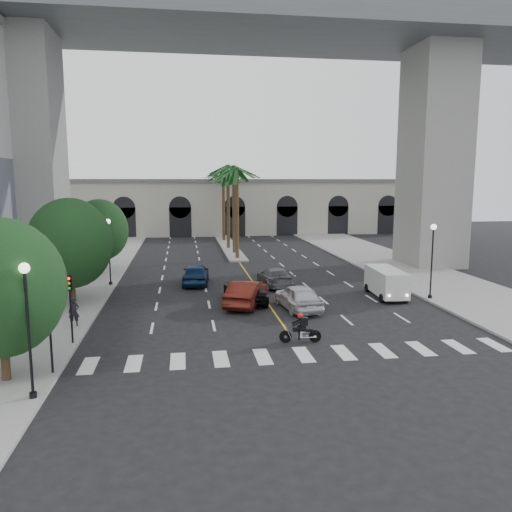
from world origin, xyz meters
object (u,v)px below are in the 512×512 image
Objects in this scene: lamp_post_left_near at (28,319)px; cargo_van at (386,282)px; traffic_signal_far at (70,297)px; car_c at (245,291)px; pedestrian_a at (74,312)px; pedestrian_b at (48,304)px; car_b at (247,293)px; car_e at (196,274)px; motorcycle_rider at (302,329)px; traffic_signal_near at (49,319)px; car_d at (275,277)px; lamp_post_right at (432,255)px; car_a at (298,297)px; lamp_post_left_far at (109,246)px.

lamp_post_left_near is 24.80m from cargo_van.
traffic_signal_far is (0.10, 6.50, -0.71)m from lamp_post_left_near.
car_c is 11.44m from pedestrian_a.
lamp_post_left_near reaches higher than pedestrian_a.
pedestrian_b is at bearing 123.87° from pedestrian_a.
car_b is 10.27m from cargo_van.
pedestrian_b is (-9.10, -9.08, 0.11)m from car_e.
pedestrian_b reaches higher than motorcycle_rider.
lamp_post_left_near is at bearing -92.29° from traffic_signal_near.
car_d is at bearing 44.89° from traffic_signal_far.
traffic_signal_near is at bearing 74.86° from car_e.
lamp_post_right reaches higher than car_d.
cargo_van is (20.12, 14.34, -2.09)m from lamp_post_left_near.
car_a is at bearing 22.36° from traffic_signal_far.
car_b is 6.65m from car_d.
car_a is 3.49m from car_b.
motorcycle_rider is 12.33m from cargo_van.
pedestrian_a is at bearing -48.09° from pedestrian_b.
car_b is 10.99m from pedestrian_a.
motorcycle_rider is at bearing -24.22° from pedestrian_b.
lamp_post_left_near is 21.00m from lamp_post_left_far.
lamp_post_left_near is 1.00× the size of lamp_post_left_far.
motorcycle_rider is at bearing 24.40° from lamp_post_left_near.
cargo_van reaches higher than pedestrian_b.
pedestrian_a reaches higher than car_e.
lamp_post_left_far reaches higher than pedestrian_a.
car_a is 1.01× the size of cargo_van.
car_d is at bearing 26.39° from pedestrian_b.
car_c is at bearing -33.38° from lamp_post_left_far.
lamp_post_left_far is at bearing -15.66° from car_b.
cargo_van is at bearing 153.39° from lamp_post_right.
traffic_signal_near and traffic_signal_far have the same top height.
car_e is 12.85m from pedestrian_b.
car_e is at bearing -17.69° from car_d.
car_a is 15.46m from pedestrian_b.
lamp_post_left_near is 3.26× the size of pedestrian_b.
car_b is (-3.16, 1.49, 0.02)m from car_a.
lamp_post_left_far is 1.02× the size of car_b.
car_e is 3.08× the size of pedestrian_a.
car_b is at bearing 53.39° from lamp_post_left_near.
car_b is at bearing 87.87° from car_c.
car_e is (-3.20, 7.52, -0.00)m from car_b.
car_c is (9.90, -6.52, -2.47)m from lamp_post_left_far.
lamp_post_left_near is 16.77m from car_b.
pedestrian_a is at bearing 94.24° from traffic_signal_near.
traffic_signal_near reaches higher than car_b.
pedestrian_a is (-0.42, -11.46, -2.25)m from lamp_post_left_far.
traffic_signal_near is 0.72× the size of car_e.
car_a is at bearing 176.89° from car_b.
car_b reaches higher than car_c.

